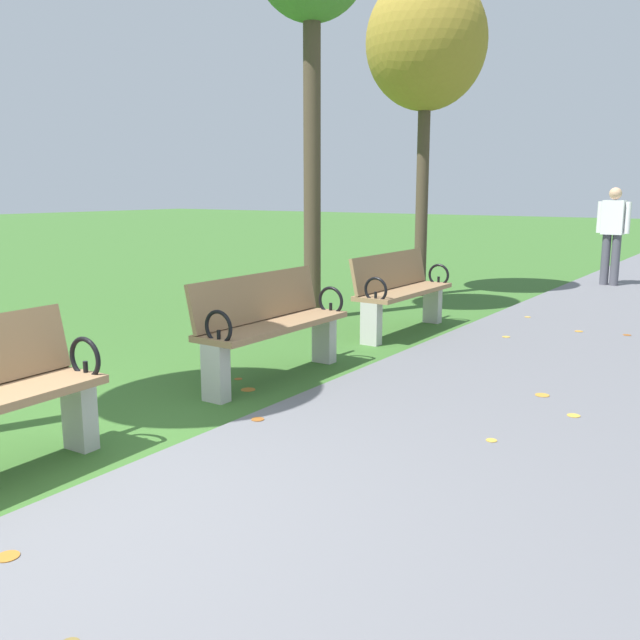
# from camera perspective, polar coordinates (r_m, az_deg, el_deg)

# --- Properties ---
(ground_plane) EXTENTS (80.00, 80.00, 0.00)m
(ground_plane) POSITION_cam_1_polar(r_m,az_deg,el_deg) (3.95, -22.57, -14.09)
(ground_plane) COLOR #386628
(park_bench_2) EXTENTS (0.48, 1.60, 0.90)m
(park_bench_2) POSITION_cam_1_polar(r_m,az_deg,el_deg) (5.84, -4.16, -0.29)
(park_bench_2) COLOR #93704C
(park_bench_2) RESTS_ON ground
(park_bench_3) EXTENTS (0.48, 1.60, 0.90)m
(park_bench_3) POSITION_cam_1_polar(r_m,az_deg,el_deg) (7.81, 6.72, 2.48)
(park_bench_3) COLOR #93704C
(park_bench_3) RESTS_ON ground
(tree_3) EXTENTS (1.75, 1.75, 4.66)m
(tree_3) POSITION_cam_1_polar(r_m,az_deg,el_deg) (10.76, 8.82, 21.69)
(tree_3) COLOR #4C3D2D
(tree_3) RESTS_ON ground
(pedestrian_walking) EXTENTS (0.53, 0.24, 1.62)m
(pedestrian_walking) POSITION_cam_1_polar(r_m,az_deg,el_deg) (12.48, 23.16, 6.83)
(pedestrian_walking) COLOR #4C4C56
(pedestrian_walking) RESTS_ON paved_walkway
(scattered_leaves) EXTENTS (4.80, 9.27, 0.02)m
(scattered_leaves) POSITION_cam_1_polar(r_m,az_deg,el_deg) (5.45, 1.18, -6.16)
(scattered_leaves) COLOR #93511E
(scattered_leaves) RESTS_ON ground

